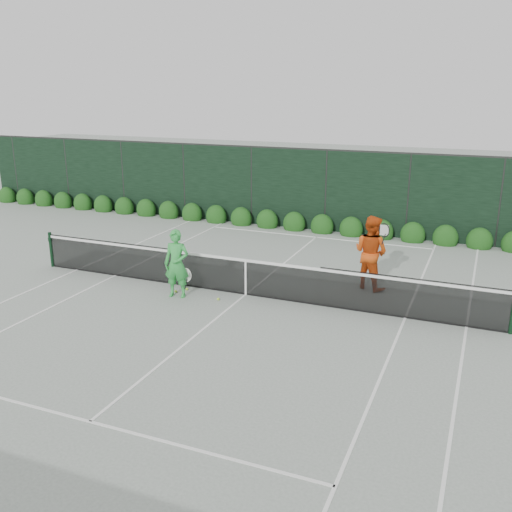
% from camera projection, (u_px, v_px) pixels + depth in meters
% --- Properties ---
extents(ground, '(80.00, 80.00, 0.00)m').
position_uv_depth(ground, '(246.00, 295.00, 14.98)').
color(ground, gray).
rests_on(ground, ground).
extents(tennis_net, '(12.90, 0.10, 1.07)m').
position_uv_depth(tennis_net, '(245.00, 275.00, 14.84)').
color(tennis_net, black).
rests_on(tennis_net, ground).
extents(player_woman, '(0.72, 0.54, 1.78)m').
position_uv_depth(player_woman, '(177.00, 264.00, 14.62)').
color(player_woman, green).
rests_on(player_woman, ground).
extents(player_man, '(1.19, 1.08, 2.01)m').
position_uv_depth(player_man, '(371.00, 252.00, 15.21)').
color(player_man, '#CF4811').
rests_on(player_man, ground).
extents(court_lines, '(11.03, 23.83, 0.01)m').
position_uv_depth(court_lines, '(246.00, 294.00, 14.98)').
color(court_lines, white).
rests_on(court_lines, ground).
extents(windscreen_fence, '(32.00, 21.07, 3.06)m').
position_uv_depth(windscreen_fence, '(195.00, 269.00, 12.15)').
color(windscreen_fence, black).
rests_on(windscreen_fence, ground).
extents(hedge_row, '(31.66, 0.65, 0.94)m').
position_uv_depth(hedge_row, '(322.00, 226.00, 21.24)').
color(hedge_row, '#10380F').
rests_on(hedge_row, ground).
extents(tennis_balls, '(1.37, 0.42, 0.07)m').
position_uv_depth(tennis_balls, '(193.00, 293.00, 15.01)').
color(tennis_balls, '#ABDB30').
rests_on(tennis_balls, ground).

